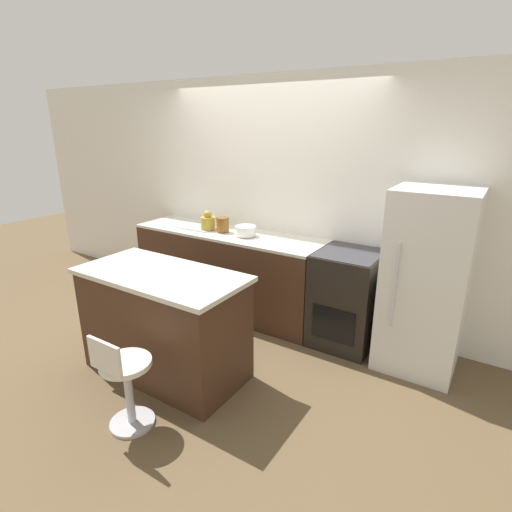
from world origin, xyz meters
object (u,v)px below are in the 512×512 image
Objects in this scene: mixing_bowl at (246,231)px; stool_chair at (125,382)px; oven_range at (346,298)px; kettle at (208,222)px; refrigerator at (426,282)px.

stool_chair is at bearing -81.57° from mixing_bowl.
oven_range is 4.27× the size of mixing_bowl.
kettle is (-1.69, -0.03, 0.56)m from oven_range.
stool_chair is (-0.88, -1.99, -0.09)m from oven_range.
stool_chair is at bearing -128.54° from refrigerator.
refrigerator is at bearing 0.69° from mixing_bowl.
oven_range is at bearing 1.10° from kettle.
refrigerator is 7.48× the size of kettle.
refrigerator is 2.57m from stool_chair.
oven_range is 1.78m from kettle.
refrigerator is at bearing -0.84° from oven_range.
refrigerator is 7.27× the size of mixing_bowl.
mixing_bowl is at bearing 98.43° from stool_chair.
kettle is at bearing -178.90° from oven_range.
refrigerator is at bearing 51.46° from stool_chair.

